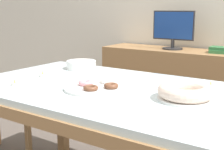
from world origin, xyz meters
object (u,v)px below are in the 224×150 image
object	(u,v)px
book_stack	(223,50)
tealight_right_edge	(211,85)
plate_stack	(81,65)
pastry_platter	(98,87)
cake_chocolate_round	(185,92)
computer_monitor	(173,30)
tealight_centre	(43,75)
tealight_near_cakes	(15,84)

from	to	relation	value
book_stack	tealight_right_edge	distance (m)	1.24
plate_stack	tealight_right_edge	world-z (taller)	plate_stack
pastry_platter	plate_stack	distance (m)	0.59
cake_chocolate_round	computer_monitor	bearing A→B (deg)	115.26
computer_monitor	tealight_centre	distance (m)	1.56
tealight_near_cakes	plate_stack	bearing A→B (deg)	90.03
pastry_platter	tealight_right_edge	world-z (taller)	pastry_platter
book_stack	pastry_platter	size ratio (longest dim) A/B	0.67
pastry_platter	tealight_right_edge	bearing A→B (deg)	37.67
pastry_platter	tealight_centre	world-z (taller)	pastry_platter
book_stack	plate_stack	bearing A→B (deg)	-119.81
tealight_near_cakes	computer_monitor	bearing A→B (deg)	83.93
computer_monitor	cake_chocolate_round	distance (m)	1.69
book_stack	tealight_centre	distance (m)	1.70
computer_monitor	tealight_centre	bearing A→B (deg)	-98.64
book_stack	tealight_right_edge	world-z (taller)	book_stack
tealight_centre	pastry_platter	bearing A→B (deg)	-7.01
book_stack	pastry_platter	bearing A→B (deg)	-98.71
computer_monitor	tealight_near_cakes	xyz separation A→B (m)	(-0.19, -1.79, -0.21)
computer_monitor	book_stack	xyz separation A→B (m)	(0.49, 0.00, -0.16)
plate_stack	tealight_centre	xyz separation A→B (m)	(-0.04, -0.34, -0.02)
cake_chocolate_round	tealight_right_edge	distance (m)	0.32
computer_monitor	tealight_near_cakes	distance (m)	1.81
book_stack	tealight_near_cakes	xyz separation A→B (m)	(-0.68, -1.79, -0.04)
tealight_right_edge	tealight_centre	size ratio (longest dim) A/B	1.00
tealight_centre	cake_chocolate_round	bearing A→B (deg)	0.56
cake_chocolate_round	tealight_centre	bearing A→B (deg)	-179.44
pastry_platter	tealight_right_edge	xyz separation A→B (m)	(0.50, 0.38, -0.00)
book_stack	tealight_right_edge	bearing A→B (deg)	-78.27
book_stack	tealight_near_cakes	distance (m)	1.92
cake_chocolate_round	tealight_centre	xyz separation A→B (m)	(-0.95, -0.01, -0.03)
tealight_right_edge	tealight_near_cakes	bearing A→B (deg)	-148.27
pastry_platter	computer_monitor	bearing A→B (deg)	98.94
computer_monitor	pastry_platter	world-z (taller)	computer_monitor
plate_stack	cake_chocolate_round	bearing A→B (deg)	-19.86
book_stack	plate_stack	xyz separation A→B (m)	(-0.68, -1.20, -0.02)
computer_monitor	pastry_platter	xyz separation A→B (m)	(0.25, -1.59, -0.21)
plate_stack	tealight_right_edge	xyz separation A→B (m)	(0.94, -0.01, -0.02)
pastry_platter	plate_stack	bearing A→B (deg)	138.00
tealight_centre	book_stack	bearing A→B (deg)	64.62
tealight_centre	tealight_near_cakes	xyz separation A→B (m)	(0.04, -0.26, 0.00)
cake_chocolate_round	pastry_platter	world-z (taller)	cake_chocolate_round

